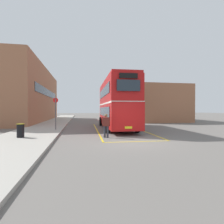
{
  "coord_description": "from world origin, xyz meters",
  "views": [
    {
      "loc": [
        -3.01,
        -10.17,
        1.92
      ],
      "look_at": [
        0.64,
        10.14,
        1.61
      ],
      "focal_mm": 29.03,
      "sensor_mm": 36.0,
      "label": 1
    }
  ],
  "objects_px": {
    "single_deck_bus": "(113,111)",
    "pedestrian_boarding": "(106,124)",
    "bus_stop_sign": "(56,110)",
    "litter_bin": "(20,130)",
    "double_decker_bus": "(116,103)"
  },
  "relations": [
    {
      "from": "double_decker_bus",
      "to": "single_deck_bus",
      "type": "height_order",
      "value": "double_decker_bus"
    },
    {
      "from": "double_decker_bus",
      "to": "bus_stop_sign",
      "type": "xyz_separation_m",
      "value": [
        -5.64,
        -1.24,
        -0.7
      ]
    },
    {
      "from": "double_decker_bus",
      "to": "litter_bin",
      "type": "bearing_deg",
      "value": -143.08
    },
    {
      "from": "pedestrian_boarding",
      "to": "bus_stop_sign",
      "type": "bearing_deg",
      "value": 131.03
    },
    {
      "from": "pedestrian_boarding",
      "to": "litter_bin",
      "type": "distance_m",
      "value": 5.45
    },
    {
      "from": "litter_bin",
      "to": "bus_stop_sign",
      "type": "distance_m",
      "value": 4.67
    },
    {
      "from": "bus_stop_sign",
      "to": "pedestrian_boarding",
      "type": "bearing_deg",
      "value": -48.97
    },
    {
      "from": "pedestrian_boarding",
      "to": "litter_bin",
      "type": "bearing_deg",
      "value": 178.05
    },
    {
      "from": "double_decker_bus",
      "to": "single_deck_bus",
      "type": "xyz_separation_m",
      "value": [
        2.5,
        15.31,
        -0.88
      ]
    },
    {
      "from": "single_deck_bus",
      "to": "pedestrian_boarding",
      "type": "relative_size",
      "value": 5.42
    },
    {
      "from": "single_deck_bus",
      "to": "bus_stop_sign",
      "type": "bearing_deg",
      "value": -116.18
    },
    {
      "from": "pedestrian_boarding",
      "to": "litter_bin",
      "type": "xyz_separation_m",
      "value": [
        -5.44,
        0.18,
        -0.34
      ]
    },
    {
      "from": "single_deck_bus",
      "to": "bus_stop_sign",
      "type": "height_order",
      "value": "single_deck_bus"
    },
    {
      "from": "litter_bin",
      "to": "bus_stop_sign",
      "type": "xyz_separation_m",
      "value": [
        1.61,
        4.21,
        1.23
      ]
    },
    {
      "from": "pedestrian_boarding",
      "to": "bus_stop_sign",
      "type": "xyz_separation_m",
      "value": [
        -3.83,
        4.4,
        0.89
      ]
    }
  ]
}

